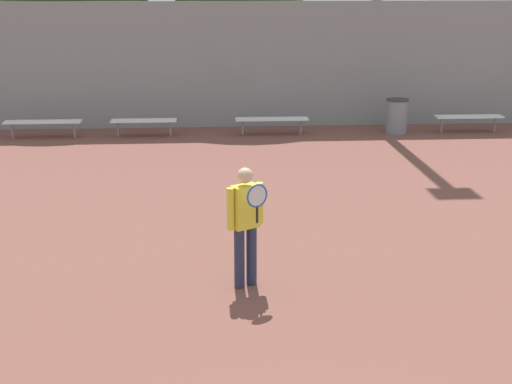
{
  "coord_description": "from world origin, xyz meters",
  "views": [
    {
      "loc": [
        -0.87,
        -3.09,
        4.04
      ],
      "look_at": [
        -0.22,
        7.02,
        0.97
      ],
      "focal_mm": 50.0,
      "sensor_mm": 36.0,
      "label": 1
    }
  ],
  "objects_px": {
    "tennis_player": "(246,221)",
    "bench_courtside_near": "(469,117)",
    "bench_by_gate": "(144,121)",
    "trash_bin": "(397,116)",
    "bench_courtside_far": "(272,120)",
    "bench_adjacent_court": "(43,122)"
  },
  "relations": [
    {
      "from": "tennis_player",
      "to": "bench_courtside_near",
      "type": "height_order",
      "value": "tennis_player"
    },
    {
      "from": "bench_by_gate",
      "to": "trash_bin",
      "type": "relative_size",
      "value": 1.86
    },
    {
      "from": "bench_courtside_near",
      "to": "bench_by_gate",
      "type": "bearing_deg",
      "value": 180.0
    },
    {
      "from": "trash_bin",
      "to": "bench_courtside_far",
      "type": "bearing_deg",
      "value": 179.98
    },
    {
      "from": "bench_courtside_far",
      "to": "bench_by_gate",
      "type": "xyz_separation_m",
      "value": [
        -3.37,
        0.0,
        -0.0
      ]
    },
    {
      "from": "trash_bin",
      "to": "bench_courtside_near",
      "type": "bearing_deg",
      "value": 0.03
    },
    {
      "from": "bench_courtside_near",
      "to": "bench_adjacent_court",
      "type": "relative_size",
      "value": 0.92
    },
    {
      "from": "tennis_player",
      "to": "bench_by_gate",
      "type": "height_order",
      "value": "tennis_player"
    },
    {
      "from": "bench_courtside_near",
      "to": "bench_adjacent_court",
      "type": "bearing_deg",
      "value": 180.0
    },
    {
      "from": "bench_courtside_near",
      "to": "trash_bin",
      "type": "xyz_separation_m",
      "value": [
        -1.98,
        -0.0,
        0.06
      ]
    },
    {
      "from": "tennis_player",
      "to": "bench_courtside_far",
      "type": "relative_size",
      "value": 0.86
    },
    {
      "from": "tennis_player",
      "to": "bench_courtside_far",
      "type": "bearing_deg",
      "value": 52.91
    },
    {
      "from": "bench_courtside_far",
      "to": "trash_bin",
      "type": "height_order",
      "value": "trash_bin"
    },
    {
      "from": "tennis_player",
      "to": "bench_adjacent_court",
      "type": "height_order",
      "value": "tennis_player"
    },
    {
      "from": "bench_courtside_far",
      "to": "tennis_player",
      "type": "bearing_deg",
      "value": -96.95
    },
    {
      "from": "bench_adjacent_court",
      "to": "bench_by_gate",
      "type": "relative_size",
      "value": 1.16
    },
    {
      "from": "bench_by_gate",
      "to": "trash_bin",
      "type": "bearing_deg",
      "value": -0.01
    },
    {
      "from": "bench_courtside_near",
      "to": "bench_courtside_far",
      "type": "distance_m",
      "value": 5.33
    },
    {
      "from": "bench_adjacent_court",
      "to": "trash_bin",
      "type": "distance_m",
      "value": 9.33
    },
    {
      "from": "bench_adjacent_court",
      "to": "trash_bin",
      "type": "bearing_deg",
      "value": -0.01
    },
    {
      "from": "tennis_player",
      "to": "bench_adjacent_court",
      "type": "relative_size",
      "value": 0.84
    },
    {
      "from": "bench_courtside_near",
      "to": "trash_bin",
      "type": "relative_size",
      "value": 1.99
    }
  ]
}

